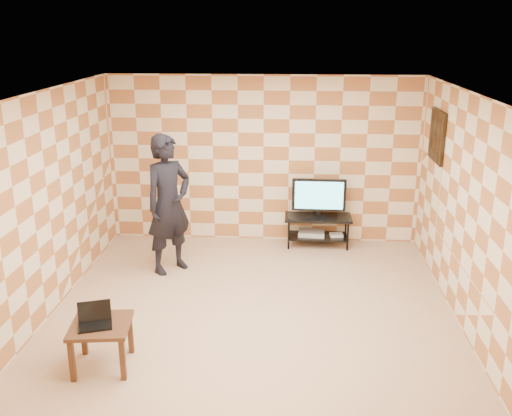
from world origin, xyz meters
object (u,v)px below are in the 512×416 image
object	(u,v)px
tv	(319,196)
side_table	(101,331)
tv_stand	(318,224)
person	(169,204)

from	to	relation	value
tv	side_table	xyz separation A→B (m)	(-2.38, -3.60, -0.43)
tv_stand	person	bearing A→B (deg)	-153.23
tv_stand	tv	xyz separation A→B (m)	(0.00, -0.00, 0.48)
tv	person	xyz separation A→B (m)	(-2.17, -1.09, 0.16)
tv	side_table	bearing A→B (deg)	-123.47
side_table	tv	bearing A→B (deg)	56.53
tv	person	world-z (taller)	person
tv_stand	side_table	distance (m)	4.31
tv	side_table	distance (m)	4.33
person	tv_stand	bearing A→B (deg)	-20.87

